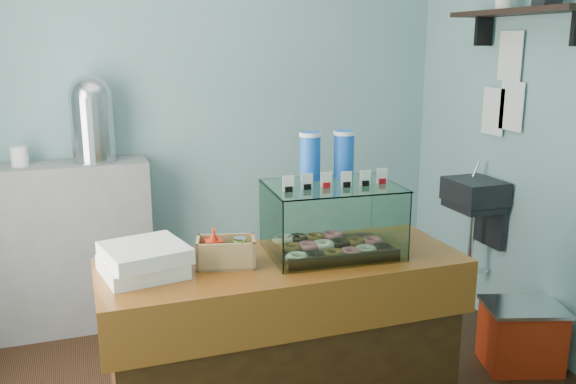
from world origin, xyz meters
name	(u,v)px	position (x,y,z in m)	size (l,w,h in m)	color
room_shell	(270,71)	(0.03, 0.01, 1.71)	(3.54, 3.04, 2.82)	#70A2A4
counter	(284,351)	(0.00, -0.25, 0.46)	(1.60, 0.60, 0.90)	#41250C
back_shelf	(72,248)	(-0.90, 1.32, 0.55)	(1.00, 0.32, 1.10)	gray
display_case	(330,216)	(0.24, -0.20, 1.07)	(0.60, 0.46, 0.53)	black
condiment_crate	(225,252)	(-0.26, -0.23, 0.96)	(0.28, 0.21, 0.17)	tan
pastry_boxes	(144,260)	(-0.60, -0.22, 0.96)	(0.38, 0.38, 0.12)	white
coffee_urn	(92,116)	(-0.72, 1.33, 1.38)	(0.29, 0.29, 0.54)	silver
red_cooler	(521,336)	(1.51, -0.07, 0.19)	(0.51, 0.45, 0.38)	red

